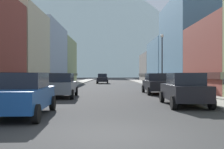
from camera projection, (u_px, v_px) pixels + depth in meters
The scene contains 18 objects.
ground_plane at pixel (119, 136), 7.18m from camera, with size 400.00×400.00×0.00m, color #2F2F2F.
sidewalk_left at pixel (73, 84), 42.14m from camera, with size 2.50×100.00×0.15m, color gray.
sidewalk_right at pixel (150, 84), 42.23m from camera, with size 2.50×100.00×0.15m, color gray.
storefront_left_3 at pixel (37, 56), 37.81m from camera, with size 7.08×12.76×8.99m.
storefront_left_4 at pixel (47, 62), 50.43m from camera, with size 10.14×12.27×8.48m.
storefront_right_2 at pixel (199, 46), 34.39m from camera, with size 8.42×13.52×11.29m.
storefront_right_3 at pixel (172, 63), 48.21m from camera, with size 7.96×13.22×7.91m.
storefront_right_4 at pixel (163, 68), 61.92m from camera, with size 10.28×13.74×6.59m.
car_left_0 at pixel (23, 94), 10.68m from camera, with size 2.25×4.48×1.78m.
car_left_1 at pixel (62, 85), 19.09m from camera, with size 2.23×4.48×1.78m.
car_right_0 at pixel (184, 89), 14.10m from camera, with size 2.18×4.45×1.78m.
car_right_1 at pixel (156, 83), 22.65m from camera, with size 2.10×4.42×1.78m.
car_driving_0 at pixel (103, 78), 47.16m from camera, with size 2.06×4.40×1.78m.
potted_plant_0 at pixel (11, 90), 17.79m from camera, with size 0.55×0.55×0.95m.
potted_plant_1 at pixel (1, 92), 16.17m from camera, with size 0.52×0.52×0.81m.
pedestrian_0 at pixel (202, 86), 18.25m from camera, with size 0.36×0.36×1.63m.
streetlamp_right at pixel (162, 53), 27.84m from camera, with size 0.36×0.36×5.86m.
mountain_backdrop at pixel (86, 16), 266.86m from camera, with size 292.78×292.78×123.43m, color silver.
Camera 1 is at (-0.23, -7.18, 1.73)m, focal length 41.69 mm.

